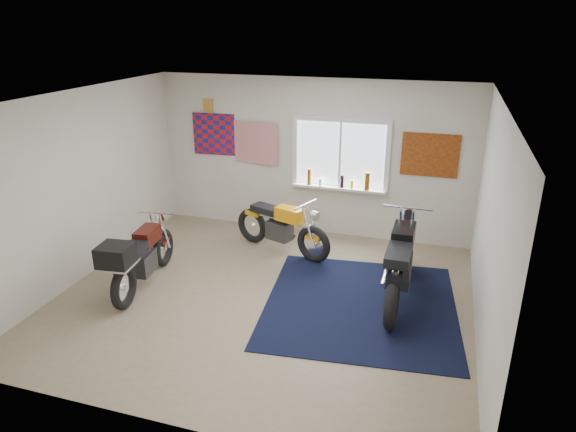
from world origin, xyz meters
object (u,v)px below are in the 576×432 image
(navy_rug, at_px, (360,305))
(black_chrome_bike, at_px, (400,264))
(yellow_triumph, at_px, (281,228))
(maroon_tourer, at_px, (139,258))

(navy_rug, relative_size, black_chrome_bike, 1.17)
(navy_rug, xyz_separation_m, yellow_triumph, (-1.54, 1.32, 0.41))
(navy_rug, xyz_separation_m, maroon_tourer, (-3.04, -0.48, 0.49))
(yellow_triumph, xyz_separation_m, black_chrome_bike, (1.98, -0.96, 0.09))
(yellow_triumph, xyz_separation_m, maroon_tourer, (-1.50, -1.80, 0.08))
(navy_rug, relative_size, maroon_tourer, 1.39)
(navy_rug, distance_m, black_chrome_bike, 0.76)
(maroon_tourer, bearing_deg, navy_rug, -87.61)
(black_chrome_bike, bearing_deg, yellow_triumph, 64.86)
(yellow_triumph, height_order, black_chrome_bike, black_chrome_bike)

